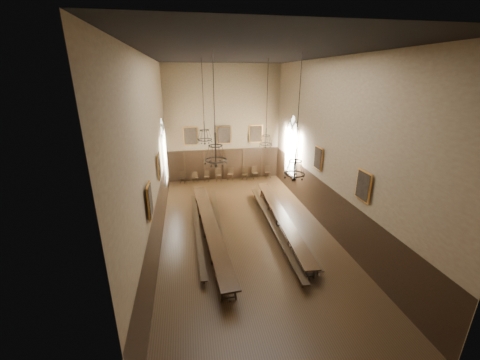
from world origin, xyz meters
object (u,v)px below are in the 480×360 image
object	(u,v)px
chandelier_front_left	(216,154)
chandelier_back_right	(266,138)
table_right	(281,221)
bench_left_inner	(218,228)
bench_right_outer	(289,224)
table_left	(210,230)
chair_1	(195,179)
bench_left_outer	(197,230)
bench_right_inner	(272,225)
chair_5	(245,176)
chair_6	(255,175)
chair_2	(207,178)
chair_4	(230,176)
chair_7	(268,174)
chandelier_front_right	(295,167)
chair_0	(182,180)
chair_3	(219,177)
chandelier_back_left	(205,134)

from	to	relation	value
chandelier_front_left	chandelier_back_right	bearing A→B (deg)	54.60
table_right	bench_left_inner	xyz separation A→B (m)	(-3.54, 0.00, -0.10)
bench_right_outer	table_left	bearing A→B (deg)	-177.49
bench_right_outer	chair_1	distance (m)	9.87
bench_left_outer	chair_1	xyz separation A→B (m)	(0.20, 8.29, 0.00)
bench_right_outer	chandelier_front_left	distance (m)	6.89
table_right	bench_right_inner	bearing A→B (deg)	-156.25
bench_left_inner	chair_5	bearing A→B (deg)	69.57
table_left	chair_6	size ratio (longest dim) A/B	10.51
chair_2	chair_4	size ratio (longest dim) A/B	0.88
table_left	chair_7	bearing A→B (deg)	57.68
bench_right_outer	chandelier_front_right	distance (m)	4.53
chair_1	chandelier_front_right	bearing A→B (deg)	-78.41
bench_right_inner	chair_0	xyz separation A→B (m)	(-4.92, 8.63, -0.02)
table_right	chair_3	size ratio (longest dim) A/B	10.00
bench_right_outer	chandelier_back_right	size ratio (longest dim) A/B	1.88
bench_left_outer	chair_2	size ratio (longest dim) A/B	10.17
bench_left_inner	chandelier_front_left	distance (m)	5.46
bench_left_outer	bench_right_outer	bearing A→B (deg)	-2.91
chair_6	chair_7	distance (m)	1.10
chandelier_front_right	chair_3	bearing A→B (deg)	102.55
chair_2	chair_5	xyz separation A→B (m)	(3.13, -0.09, 0.04)
chair_4	chair_1	bearing A→B (deg)	-161.48
bench_right_inner	chair_1	xyz separation A→B (m)	(-3.89, 8.63, -0.04)
chandelier_front_right	bench_right_inner	bearing A→B (deg)	99.57
table_right	chandelier_front_left	world-z (taller)	chandelier_front_left
chair_0	chandelier_front_left	bearing A→B (deg)	-75.79
chair_6	chandelier_back_left	xyz separation A→B (m)	(-4.40, -6.10, 4.68)
chair_7	chair_3	bearing A→B (deg)	-178.42
chair_1	chair_2	distance (m)	0.90
bench_right_inner	chair_6	bearing A→B (deg)	83.27
bench_left_outer	chair_3	bearing A→B (deg)	76.00
bench_right_outer	bench_left_outer	bearing A→B (deg)	177.09
bench_left_inner	chandelier_front_right	distance (m)	5.60
bench_left_outer	chair_1	bearing A→B (deg)	88.59
chair_5	chandelier_front_right	distance (m)	11.27
table_left	chair_1	bearing A→B (deg)	92.95
chandelier_back_left	chandelier_front_left	bearing A→B (deg)	-88.50
chair_3	chair_4	bearing A→B (deg)	6.28
chair_0	chandelier_back_left	world-z (taller)	chandelier_back_left
table_left	chair_6	world-z (taller)	chair_6
bench_left_outer	bench_right_inner	world-z (taller)	bench_right_inner
bench_left_outer	chandelier_back_left	distance (m)	5.30
chandelier_back_right	chandelier_back_left	bearing A→B (deg)	178.57
table_right	bench_left_outer	size ratio (longest dim) A/B	1.11
chair_4	chandelier_back_right	distance (m)	7.68
table_left	chair_7	xyz separation A→B (m)	(5.57, 8.81, -0.12)
bench_left_outer	chandelier_back_right	world-z (taller)	chandelier_back_right
table_right	chair_1	bearing A→B (deg)	118.00
bench_right_inner	chandelier_front_right	bearing A→B (deg)	-80.43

